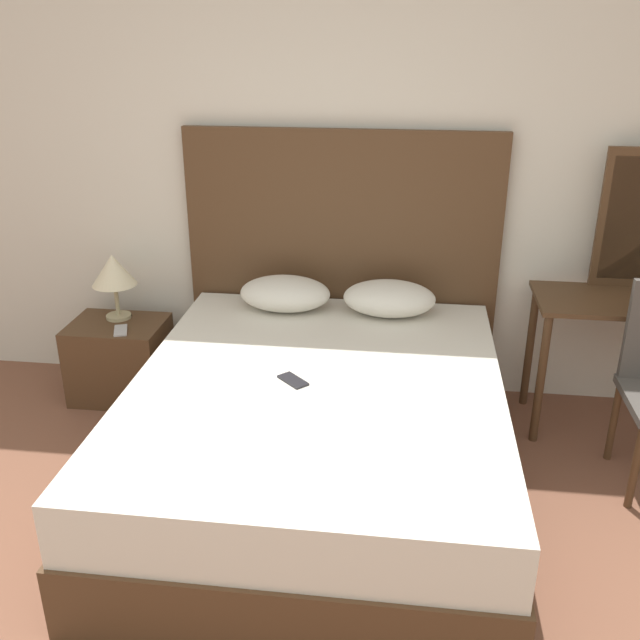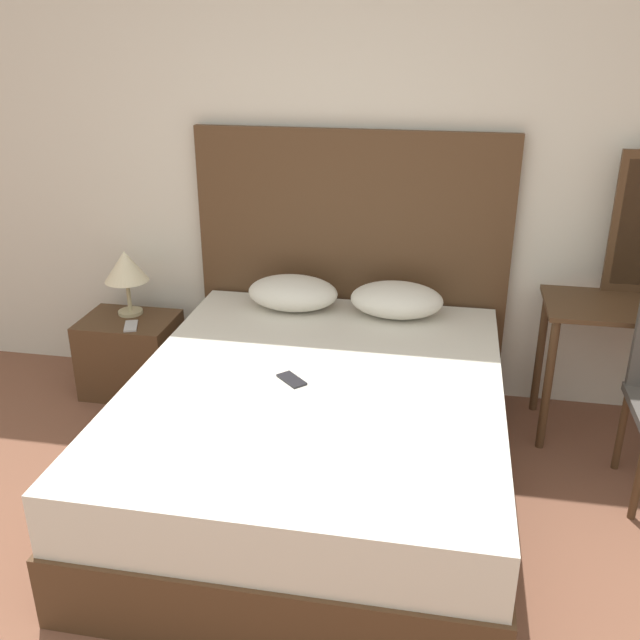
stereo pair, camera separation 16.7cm
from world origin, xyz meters
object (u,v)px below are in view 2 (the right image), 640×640
object	(u,v)px
table_lamp	(126,268)
phone_on_nightstand	(131,326)
nightstand	(131,355)
bed	(316,436)
phone_on_bed	(292,380)

from	to	relation	value
table_lamp	phone_on_nightstand	distance (m)	0.35
nightstand	bed	bearing A→B (deg)	-31.07
phone_on_bed	nightstand	bearing A→B (deg)	145.86
nightstand	table_lamp	size ratio (longest dim) A/B	1.39
bed	nightstand	world-z (taller)	bed
bed	table_lamp	size ratio (longest dim) A/B	5.35
bed	phone_on_nightstand	xyz separation A→B (m)	(-1.20, 0.66, 0.18)
phone_on_nightstand	table_lamp	bearing A→B (deg)	114.68
nightstand	table_lamp	world-z (taller)	table_lamp
table_lamp	phone_on_nightstand	xyz separation A→B (m)	(0.08, -0.18, -0.28)
phone_on_bed	bed	bearing A→B (deg)	12.90
phone_on_bed	table_lamp	bearing A→B (deg)	143.54
bed	table_lamp	bearing A→B (deg)	146.61
bed	nightstand	distance (m)	1.48
bed	table_lamp	xyz separation A→B (m)	(-1.28, 0.84, 0.46)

